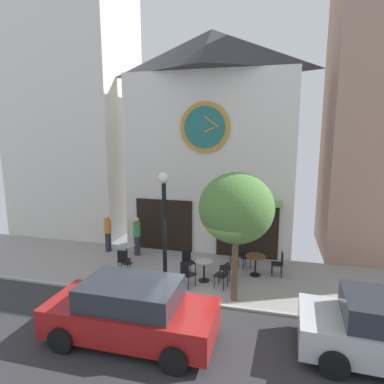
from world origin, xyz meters
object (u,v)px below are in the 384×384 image
Objects in this scene: cafe_chair_facing_wall at (123,259)px; street_lamp at (165,232)px; cafe_chair_corner at (187,273)px; cafe_chair_by_entrance at (228,266)px; street_tree at (236,209)px; cafe_chair_left_end at (188,260)px; cafe_table_near_curb at (204,267)px; cafe_table_center_right at (256,261)px; cafe_chair_mid_row at (223,273)px; pedestrian_orange at (108,232)px; parked_car_red at (131,311)px; cafe_chair_outer at (243,254)px; pedestrian_green at (137,236)px; cafe_chair_near_tree at (279,262)px; cafe_table_center_left at (127,251)px.

street_lamp is at bearing -25.89° from cafe_chair_facing_wall.
cafe_chair_corner is 1.57m from cafe_chair_by_entrance.
cafe_chair_left_end is at bearing 140.94° from street_tree.
cafe_table_center_right is at bearing 28.09° from cafe_table_near_curb.
cafe_chair_mid_row is 1.00× the size of cafe_chair_facing_wall.
pedestrian_orange reaches higher than parked_car_red.
cafe_chair_mid_row is at bearing -26.68° from cafe_table_near_curb.
cafe_chair_outer is at bearing 48.33° from street_lamp.
street_lamp is 2.39× the size of pedestrian_orange.
cafe_chair_near_tree is at bearing -6.35° from pedestrian_green.
cafe_chair_left_end is 3.38m from cafe_chair_near_tree.
pedestrian_orange reaches higher than cafe_chair_near_tree.
cafe_chair_by_entrance is at bearing -15.72° from pedestrian_orange.
pedestrian_orange is at bearing 153.67° from street_tree.
street_lamp is 4.44× the size of cafe_chair_facing_wall.
parked_car_red is at bearing -121.36° from cafe_table_center_right.
street_tree reaches higher than street_lamp.
cafe_table_near_curb is 0.45× the size of pedestrian_green.
cafe_chair_corner is at bearing -126.87° from cafe_table_near_curb.
cafe_chair_left_end is at bearing 146.31° from cafe_table_near_curb.
cafe_chair_mid_row is 4.63m from pedestrian_green.
cafe_chair_outer and cafe_chair_facing_wall have the same top height.
cafe_chair_mid_row is 0.21× the size of parked_car_red.
cafe_chair_by_entrance is at bearing -6.57° from cafe_table_center_left.
cafe_chair_near_tree and cafe_chair_by_entrance have the same top height.
cafe_chair_by_entrance is at bearing -6.61° from cafe_chair_left_end.
cafe_chair_mid_row is (-0.48, -1.99, 0.00)m from cafe_chair_outer.
cafe_table_center_right reaches higher than cafe_table_near_curb.
cafe_table_center_right is (5.11, 0.14, 0.02)m from cafe_table_center_left.
cafe_chair_outer is 0.21× the size of parked_car_red.
cafe_chair_outer is at bearing 76.45° from cafe_chair_mid_row.
cafe_chair_left_end is 1.00× the size of cafe_chair_facing_wall.
cafe_chair_outer is at bearing 126.99° from cafe_table_center_right.
street_tree reaches higher than pedestrian_green.
street_lamp is 2.15m from cafe_chair_left_end.
cafe_chair_left_end is 1.00× the size of cafe_chair_mid_row.
parked_car_red is (3.70, -5.58, -0.10)m from pedestrian_orange.
pedestrian_orange is at bearing 141.83° from street_lamp.
street_lamp reaches higher than cafe_chair_by_entrance.
cafe_table_near_curb is 0.45× the size of pedestrian_orange.
cafe_table_center_left is 5.96m from cafe_chair_near_tree.
pedestrian_orange is 6.70m from parked_car_red.
cafe_chair_facing_wall is 4.19m from parked_car_red.
cafe_table_center_right is 0.84× the size of cafe_chair_near_tree.
pedestrian_green reaches higher than cafe_chair_left_end.
pedestrian_orange is at bearing 158.56° from cafe_table_near_curb.
cafe_table_near_curb is 3.10m from cafe_chair_facing_wall.
street_lamp is at bearing -145.23° from cafe_chair_by_entrance.
cafe_table_near_curb is at bearing -21.44° from pedestrian_orange.
cafe_chair_mid_row is 0.69m from cafe_chair_by_entrance.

